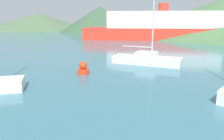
{
  "coord_description": "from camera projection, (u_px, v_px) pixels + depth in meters",
  "views": [
    {
      "loc": [
        3.41,
        1.99,
        4.18
      ],
      "look_at": [
        -0.36,
        14.0,
        1.2
      ],
      "focal_mm": 35.0,
      "sensor_mm": 36.0,
      "label": 1
    }
  ],
  "objects": [
    {
      "name": "sailboat_inner",
      "position": [
        147.0,
        59.0,
        20.42
      ],
      "size": [
        6.49,
        2.58,
        8.82
      ],
      "rotation": [
        0.0,
        0.0,
        -0.11
      ],
      "color": "silver",
      "rests_on": "ground_plane"
    },
    {
      "name": "hill_east",
      "position": [
        223.0,
        17.0,
        54.98
      ],
      "size": [
        49.42,
        49.42,
        9.09
      ],
      "color": "#476B42",
      "rests_on": "ground_plane"
    },
    {
      "name": "buoy_marker",
      "position": [
        83.0,
        69.0,
        16.73
      ],
      "size": [
        0.87,
        0.87,
        1.0
      ],
      "color": "red",
      "rests_on": "ground_plane"
    },
    {
      "name": "ferry_distant",
      "position": [
        162.0,
        27.0,
        44.49
      ],
      "size": [
        32.49,
        13.84,
        7.16
      ],
      "rotation": [
        0.0,
        0.0,
        0.19
      ],
      "color": "red",
      "rests_on": "ground_plane"
    },
    {
      "name": "hill_west",
      "position": [
        38.0,
        21.0,
        86.05
      ],
      "size": [
        39.52,
        39.52,
        6.19
      ],
      "color": "#4C6647",
      "rests_on": "ground_plane"
    },
    {
      "name": "hill_central",
      "position": [
        100.0,
        19.0,
        68.05
      ],
      "size": [
        24.86,
        24.86,
        7.86
      ],
      "color": "#38563D",
      "rests_on": "ground_plane"
    }
  ]
}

